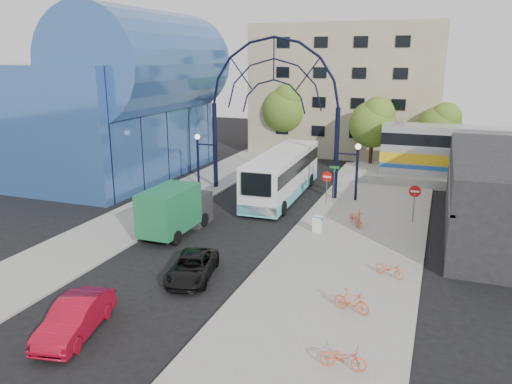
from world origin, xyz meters
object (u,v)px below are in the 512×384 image
at_px(stop_sign, 327,180).
at_px(bike_far_b, 352,301).
at_px(bike_far_c, 343,358).
at_px(gateway_arch, 274,84).
at_px(green_truck, 176,209).
at_px(sandwich_board, 317,223).
at_px(do_not_enter_sign, 415,195).
at_px(bike_far_a, 390,269).
at_px(tree_north_a, 374,122).
at_px(bike_near_b, 359,219).
at_px(city_bus, 283,174).
at_px(street_name_sign, 334,177).
at_px(bike_near_a, 354,218).
at_px(tree_north_c, 441,125).
at_px(black_suv, 192,267).
at_px(red_sedan, 75,318).
at_px(tree_north_b, 286,107).

xyz_separation_m(stop_sign, bike_far_b, (4.56, -15.26, -1.38)).
relative_size(stop_sign, bike_far_c, 1.50).
height_order(gateway_arch, green_truck, gateway_arch).
bearing_deg(sandwich_board, do_not_enter_sign, 36.68).
xyz_separation_m(sandwich_board, green_truck, (-8.23, -2.82, 0.76)).
bearing_deg(bike_far_c, bike_far_a, -6.52).
bearing_deg(bike_far_b, tree_north_a, 22.33).
bearing_deg(bike_near_b, do_not_enter_sign, 21.66).
bearing_deg(city_bus, street_name_sign, -12.47).
xyz_separation_m(bike_near_a, bike_far_a, (3.01, -7.34, -0.02)).
xyz_separation_m(gateway_arch, bike_near_a, (7.49, -5.71, -8.00)).
relative_size(city_bus, bike_near_b, 7.49).
distance_m(tree_north_c, black_suv, 32.41).
distance_m(tree_north_c, bike_near_b, 20.70).
height_order(green_truck, bike_far_a, green_truck).
distance_m(tree_north_c, red_sedan, 38.84).
bearing_deg(sandwich_board, bike_far_a, -45.77).
bearing_deg(sandwich_board, tree_north_c, 73.45).
bearing_deg(green_truck, city_bus, 70.56).
relative_size(sandwich_board, bike_near_a, 0.60).
height_order(stop_sign, tree_north_b, tree_north_b).
xyz_separation_m(gateway_arch, red_sedan, (-0.53, -22.63, -7.84)).
relative_size(tree_north_b, green_truck, 1.34).
xyz_separation_m(sandwich_board, tree_north_a, (0.52, 19.95, 3.86)).
bearing_deg(stop_sign, black_suv, -103.39).
bearing_deg(tree_north_b, tree_north_a, -21.80).
bearing_deg(tree_north_c, black_suv, -109.51).
bearing_deg(green_truck, red_sedan, -79.78).
bearing_deg(bike_far_a, sandwich_board, 69.03).
bearing_deg(tree_north_b, city_bus, -73.55).
bearing_deg(red_sedan, bike_near_a, 52.72).
xyz_separation_m(do_not_enter_sign, bike_far_b, (-1.64, -13.26, -1.36)).
distance_m(sandwich_board, tree_north_c, 23.17).
bearing_deg(city_bus, bike_near_b, -39.96).
xyz_separation_m(tree_north_c, bike_far_a, (-1.62, -26.98, -3.74)).
bearing_deg(tree_north_c, red_sedan, -109.09).
bearing_deg(bike_near_a, bike_far_a, -97.38).
relative_size(do_not_enter_sign, bike_far_c, 1.49).
distance_m(tree_north_b, bike_far_a, 32.70).
bearing_deg(black_suv, bike_far_b, -18.67).
distance_m(do_not_enter_sign, bike_far_b, 13.43).
bearing_deg(black_suv, sandwich_board, 50.53).
height_order(gateway_arch, tree_north_a, gateway_arch).
relative_size(red_sedan, bike_near_a, 2.62).
relative_size(red_sedan, bike_far_c, 2.60).
xyz_separation_m(city_bus, bike_far_a, (9.50, -12.45, -1.29)).
relative_size(stop_sign, green_truck, 0.42).
distance_m(black_suv, bike_near_a, 12.34).
xyz_separation_m(stop_sign, street_name_sign, (0.40, 0.60, 0.14)).
bearing_deg(city_bus, bike_near_a, -39.93).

